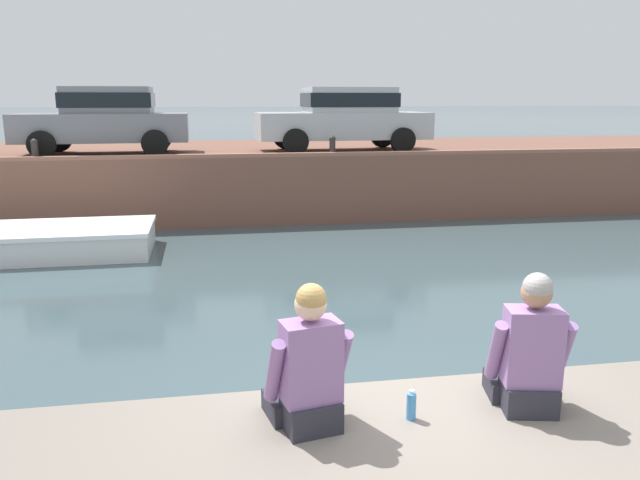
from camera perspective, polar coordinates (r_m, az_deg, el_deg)
The scene contains 10 objects.
ground_plane at distance 9.56m, azimuth -1.77°, elevation -4.52°, with size 400.00×400.00×0.00m, color #3D5156.
far_quay_wall at distance 17.10m, azimuth -5.50°, elevation 5.85°, with size 60.00×6.00×1.57m, color brown.
far_wall_coping at distance 14.16m, azimuth -4.68°, elevation 7.76°, with size 60.00×0.24×0.08m, color #925F4C.
car_left_inner_grey at distance 15.58m, azimuth -19.01°, elevation 10.55°, with size 3.89×1.99×1.54m.
car_centre_silver at distance 15.73m, azimuth 2.26°, elevation 11.24°, with size 4.25×1.98×1.54m.
mooring_bollard_west at distance 14.69m, azimuth -24.63°, elevation 7.61°, with size 0.15×0.15×0.45m.
mooring_bollard_mid at distance 14.47m, azimuth 1.14°, elevation 8.70°, with size 0.15×0.15×0.45m.
person_seated_left at distance 4.01m, azimuth -1.07°, elevation -11.94°, with size 0.58×0.59×0.97m.
person_seated_right at distance 4.45m, azimuth 18.58°, elevation -10.05°, with size 0.58×0.59×0.97m.
bottle_drink at distance 4.25m, azimuth 8.34°, elevation -14.76°, with size 0.06×0.06×0.20m.
Camera 1 is at (-1.25, -4.14, 2.85)m, focal length 35.00 mm.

